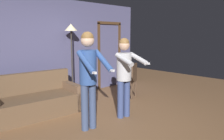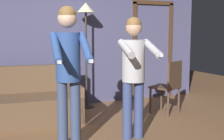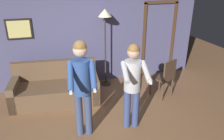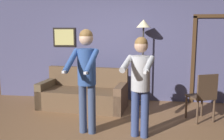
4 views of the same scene
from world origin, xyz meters
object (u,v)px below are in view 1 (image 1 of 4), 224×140
couch (33,102)px  torchiere_lamp (71,37)px  person_standing_left (89,72)px  person_standing_right (125,71)px  dining_chair_distant (130,78)px

couch → torchiere_lamp: bearing=19.5°
couch → person_standing_left: bearing=-73.6°
torchiere_lamp → couch: bearing=-160.5°
person_standing_left → couch: bearing=106.4°
couch → person_standing_right: size_ratio=1.21×
person_standing_right → person_standing_left: bearing=177.3°
torchiere_lamp → person_standing_right: (-0.02, -1.88, -0.66)m
couch → person_standing_right: (1.28, -1.42, 0.70)m
torchiere_lamp → dining_chair_distant: (1.15, -1.03, -1.10)m
person_standing_right → couch: bearing=132.1°
torchiere_lamp → dining_chair_distant: 1.90m
person_standing_left → dining_chair_distant: (2.05, 0.81, -0.53)m
couch → dining_chair_distant: size_ratio=2.12×
person_standing_left → dining_chair_distant: bearing=21.6°
person_standing_left → person_standing_right: person_standing_left is taller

